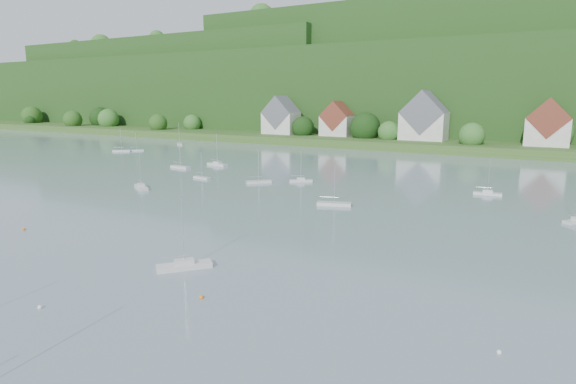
{
  "coord_description": "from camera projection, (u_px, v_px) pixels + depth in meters",
  "views": [
    {
      "loc": [
        47.61,
        11.64,
        18.78
      ],
      "look_at": [
        11.76,
        75.0,
        4.0
      ],
      "focal_mm": 29.51,
      "sensor_mm": 36.0,
      "label": 1
    }
  ],
  "objects": [
    {
      "name": "village_building_3",
      "position": [
        548.0,
        126.0,
        151.83
      ],
      "size": [
        13.0,
        10.4,
        15.5
      ],
      "color": "beige",
      "rests_on": "far_shore_strip"
    },
    {
      "name": "mooring_buoy_2",
      "position": [
        201.0,
        298.0,
        44.73
      ],
      "size": [
        0.43,
        0.43,
        0.43
      ],
      "primitive_type": "sphere",
      "color": "orange",
      "rests_on": "ground"
    },
    {
      "name": "near_sailboat_3",
      "position": [
        184.0,
        265.0,
        52.35
      ],
      "size": [
        5.21,
        5.68,
        8.14
      ],
      "rotation": [
        0.0,
        0.0,
        0.86
      ],
      "color": "silver",
      "rests_on": "ground"
    },
    {
      "name": "village_building_1",
      "position": [
        337.0,
        121.0,
        190.73
      ],
      "size": [
        12.0,
        9.36,
        14.0
      ],
      "color": "beige",
      "rests_on": "far_shore_strip"
    },
    {
      "name": "mooring_buoy_3",
      "position": [
        24.0,
        230.0,
        67.57
      ],
      "size": [
        0.48,
        0.48,
        0.48
      ],
      "primitive_type": "sphere",
      "color": "orange",
      "rests_on": "ground"
    },
    {
      "name": "forested_ridge",
      "position": [
        455.0,
        88.0,
        241.11
      ],
      "size": [
        620.0,
        181.22,
        69.89
      ],
      "color": "#163B12",
      "rests_on": "ground"
    },
    {
      "name": "village_building_2",
      "position": [
        424.0,
        120.0,
        172.68
      ],
      "size": [
        16.0,
        11.44,
        18.0
      ],
      "color": "beige",
      "rests_on": "far_shore_strip"
    },
    {
      "name": "far_shore_strip",
      "position": [
        418.0,
        141.0,
        187.07
      ],
      "size": [
        600.0,
        60.0,
        3.0
      ],
      "primitive_type": "cube",
      "color": "#335520",
      "rests_on": "ground"
    },
    {
      "name": "village_building_0",
      "position": [
        281.0,
        118.0,
        200.94
      ],
      "size": [
        14.0,
        10.4,
        16.0
      ],
      "color": "beige",
      "rests_on": "far_shore_strip"
    },
    {
      "name": "far_sailboat_cluster",
      "position": [
        357.0,
        176.0,
        111.68
      ],
      "size": [
        198.48,
        77.47,
        8.71
      ],
      "color": "silver",
      "rests_on": "ground"
    },
    {
      "name": "mooring_buoy_4",
      "position": [
        499.0,
        354.0,
        35.16
      ],
      "size": [
        0.38,
        0.38,
        0.38
      ],
      "primitive_type": "sphere",
      "color": "white",
      "rests_on": "ground"
    },
    {
      "name": "mooring_buoy_1",
      "position": [
        40.0,
        308.0,
        42.64
      ],
      "size": [
        0.41,
        0.41,
        0.41
      ],
      "primitive_type": "sphere",
      "color": "white",
      "rests_on": "ground"
    }
  ]
}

